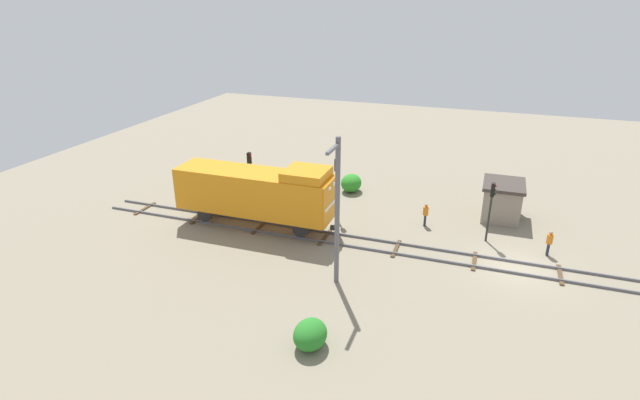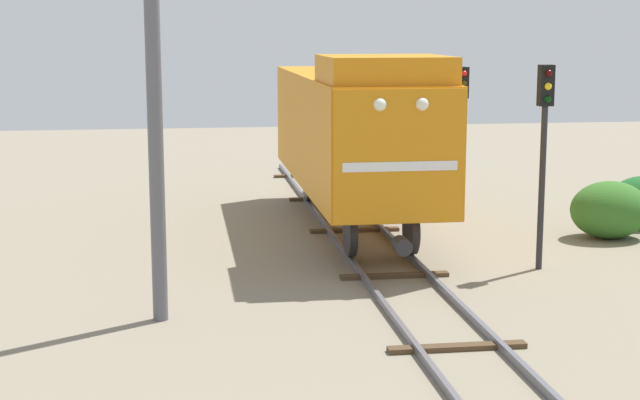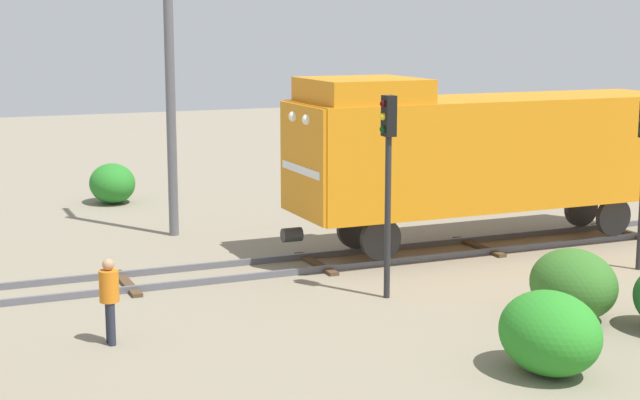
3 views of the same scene
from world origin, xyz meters
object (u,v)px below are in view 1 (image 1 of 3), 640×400
traffic_signal_mid (337,178)px  worker_near_track (549,241)px  worker_by_signal (426,213)px  relay_hut (502,200)px  traffic_signal_far (250,169)px  catenary_mast (337,209)px  locomotive (257,191)px  traffic_signal_near (491,201)px

traffic_signal_mid → worker_near_track: (-1.00, -14.37, -2.17)m
worker_by_signal → relay_hut: 6.03m
traffic_signal_mid → traffic_signal_far: (0.20, 7.03, -0.21)m
catenary_mast → worker_by_signal: bearing=-21.7°
relay_hut → traffic_signal_mid: bearing=109.7°
locomotive → traffic_signal_far: bearing=33.4°
traffic_signal_mid → catenary_mast: 8.99m
traffic_signal_near → traffic_signal_mid: bearing=88.9°
traffic_signal_far → relay_hut: (3.90, -18.46, -1.56)m
traffic_signal_far → relay_hut: 18.93m
worker_by_signal → catenary_mast: (-9.26, 3.69, 3.55)m
traffic_signal_far → catenary_mast: size_ratio=0.49×
worker_near_track → relay_hut: (5.10, 2.94, 0.40)m
worker_near_track → relay_hut: 5.90m
relay_hut → worker_by_signal: bearing=123.2°
traffic_signal_far → worker_near_track: size_ratio=2.50×
worker_by_signal → catenary_mast: catenary_mast is taller
locomotive → worker_by_signal: bearing=-69.2°
locomotive → traffic_signal_mid: size_ratio=2.53×
traffic_signal_mid → worker_by_signal: (0.80, -6.39, -2.17)m
worker_by_signal → traffic_signal_far: bearing=126.8°
relay_hut → catenary_mast: bearing=145.2°
traffic_signal_mid → traffic_signal_far: traffic_signal_mid is taller
locomotive → traffic_signal_near: (3.20, -15.29, 0.10)m
traffic_signal_mid → worker_by_signal: size_ratio=2.69×
traffic_signal_near → relay_hut: bearing=-10.5°
traffic_signal_far → worker_near_track: 21.53m
traffic_signal_far → worker_near_track: bearing=-93.2°
worker_by_signal → catenary_mast: 10.58m
worker_near_track → locomotive: bearing=137.4°
traffic_signal_near → traffic_signal_far: traffic_signal_far is taller
traffic_signal_far → worker_near_track: (-1.20, -21.40, -1.95)m
worker_by_signal → relay_hut: bearing=-22.5°
traffic_signal_mid → worker_near_track: size_ratio=2.69×
traffic_signal_far → worker_by_signal: size_ratio=2.50×
worker_near_track → traffic_signal_far: bearing=127.0°
traffic_signal_mid → relay_hut: (4.10, -11.43, -1.77)m
worker_by_signal → traffic_signal_mid: bearing=131.4°
traffic_signal_near → relay_hut: (4.30, -0.80, -1.48)m
traffic_signal_near → worker_by_signal: traffic_signal_near is taller
traffic_signal_mid → locomotive: bearing=126.1°
traffic_signal_mid → worker_by_signal: 6.80m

